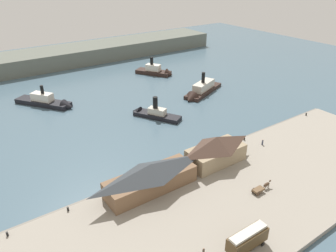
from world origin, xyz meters
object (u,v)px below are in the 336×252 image
at_px(pedestrian_by_tram, 262,142).
at_px(ferry_moored_east, 200,91).
at_px(mooring_post_west, 68,209).
at_px(street_tram, 247,239).
at_px(mooring_post_center_east, 306,114).
at_px(ferry_approaching_east, 152,113).
at_px(ferry_shed_west_terminal, 216,149).
at_px(mooring_post_east, 244,139).
at_px(ferry_shed_east_terminal, 151,177).
at_px(horse_cart, 261,188).
at_px(pedestrian_walking_east, 204,252).
at_px(mooring_post_center_west, 7,234).
at_px(ferry_outer_harbor, 157,71).
at_px(ferry_departing_north, 49,102).

bearing_deg(pedestrian_by_tram, ferry_moored_east, 73.37).
relative_size(pedestrian_by_tram, mooring_post_west, 1.96).
bearing_deg(street_tram, mooring_post_center_east, 25.38).
bearing_deg(ferry_approaching_east, pedestrian_by_tram, -68.23).
height_order(ferry_shed_west_terminal, ferry_approaching_east, ferry_shed_west_terminal).
distance_m(ferry_shed_west_terminal, mooring_post_center_east, 46.07).
relative_size(mooring_post_east, mooring_post_center_east, 1.00).
xyz_separation_m(street_tram, mooring_post_east, (30.29, 28.96, -2.02)).
height_order(ferry_shed_east_terminal, ferry_approaching_east, ferry_shed_east_terminal).
xyz_separation_m(ferry_shed_west_terminal, horse_cart, (0.42, -15.26, -2.96)).
distance_m(pedestrian_walking_east, mooring_post_center_west, 37.96).
bearing_deg(ferry_outer_harbor, mooring_post_east, -102.09).
height_order(pedestrian_walking_east, mooring_post_east, pedestrian_walking_east).
bearing_deg(ferry_outer_harbor, mooring_post_west, -134.23).
bearing_deg(mooring_post_west, ferry_approaching_east, 37.57).
height_order(ferry_shed_west_terminal, ferry_moored_east, ferry_shed_west_terminal).
xyz_separation_m(horse_cart, ferry_departing_north, (-24.49, 81.60, -0.68)).
bearing_deg(ferry_departing_north, mooring_post_center_west, -113.14).
bearing_deg(ferry_shed_east_terminal, mooring_post_center_west, 173.30).
bearing_deg(mooring_post_center_west, ferry_approaching_east, 30.97).
xyz_separation_m(horse_cart, mooring_post_west, (-39.15, 19.18, -0.47)).
bearing_deg(ferry_approaching_east, horse_cart, -92.59).
bearing_deg(ferry_shed_west_terminal, mooring_post_center_east, 4.74).
relative_size(pedestrian_by_tram, mooring_post_center_west, 1.96).
height_order(ferry_shed_west_terminal, ferry_departing_north, ferry_shed_west_terminal).
xyz_separation_m(mooring_post_center_east, ferry_outer_harbor, (-15.36, 71.16, -0.09)).
bearing_deg(pedestrian_by_tram, ferry_shed_east_terminal, 178.35).
bearing_deg(mooring_post_west, pedestrian_walking_east, -57.69).
relative_size(street_tram, mooring_post_east, 9.42).
distance_m(ferry_shed_west_terminal, ferry_moored_east, 52.48).
height_order(mooring_post_east, ferry_departing_north, ferry_departing_north).
xyz_separation_m(ferry_departing_north, ferry_outer_harbor, (54.50, 8.61, 0.12)).
height_order(ferry_departing_north, ferry_moored_east, ferry_moored_east).
xyz_separation_m(ferry_shed_east_terminal, street_tram, (5.07, -25.12, -1.02)).
xyz_separation_m(ferry_shed_west_terminal, ferry_departing_north, (-24.08, 66.34, -3.64)).
bearing_deg(street_tram, mooring_post_center_west, 141.24).
bearing_deg(pedestrian_by_tram, ferry_approaching_east, 111.77).
xyz_separation_m(ferry_shed_west_terminal, ferry_moored_east, (30.47, 42.58, -3.54)).
xyz_separation_m(ferry_approaching_east, ferry_moored_east, (27.75, 6.77, 0.22)).
height_order(ferry_shed_west_terminal, horse_cart, ferry_shed_west_terminal).
bearing_deg(pedestrian_walking_east, mooring_post_west, 122.31).
bearing_deg(mooring_post_center_east, pedestrian_walking_east, -159.59).
bearing_deg(mooring_post_west, mooring_post_center_west, -178.70).
bearing_deg(horse_cart, pedestrian_by_tram, 39.86).
relative_size(ferry_shed_east_terminal, pedestrian_by_tram, 12.56).
distance_m(horse_cart, ferry_departing_north, 85.20).
bearing_deg(mooring_post_east, mooring_post_center_east, -0.16).
bearing_deg(pedestrian_walking_east, mooring_post_east, 34.05).
distance_m(street_tram, mooring_post_center_west, 45.93).
bearing_deg(ferry_shed_east_terminal, mooring_post_east, 6.19).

